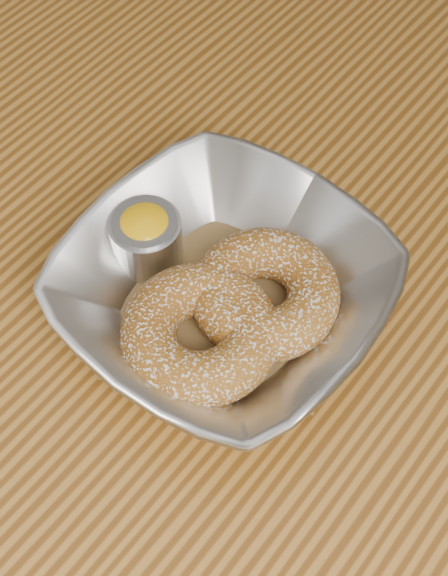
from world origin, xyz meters
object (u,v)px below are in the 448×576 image
Objects in this scene: ramekin at (146,237)px; table at (261,356)px; serving_bowl at (224,291)px; donut_front at (200,333)px; donut_back at (265,293)px.

table is at bearing 21.40° from ramekin.
serving_bowl reaches higher than table.
table is at bearing 85.56° from donut_front.
donut_front is 0.09m from ramekin.
serving_bowl reaches higher than donut_front.
table is 23.38× the size of ramekin.
ramekin reaches higher than table.
table is 11.31× the size of donut_front.
serving_bowl is 4.22× the size of ramekin.
ramekin reaches higher than donut_back.
donut_back is 2.01× the size of ramekin.
serving_bowl is 2.10× the size of donut_back.
serving_bowl reaches higher than donut_back.
table is 0.14m from donut_front.
table is 0.16m from ramekin.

